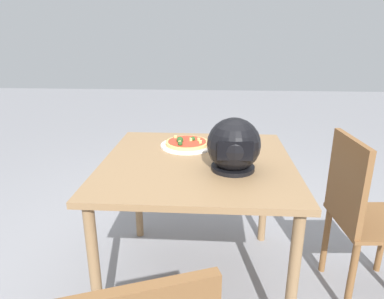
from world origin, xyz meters
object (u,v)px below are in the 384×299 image
motorcycle_helmet (234,146)px  chair_side (360,210)px  dining_table (197,176)px  pizza (187,142)px

motorcycle_helmet → chair_side: size_ratio=0.29×
dining_table → motorcycle_helmet: (-0.18, 0.12, 0.21)m
pizza → motorcycle_helmet: motorcycle_helmet is taller
pizza → chair_side: (-0.93, 0.26, -0.27)m
motorcycle_helmet → chair_side: motorcycle_helmet is taller
motorcycle_helmet → pizza: bearing=-53.7°
motorcycle_helmet → chair_side: 0.77m
dining_table → chair_side: bearing=177.6°
pizza → chair_side: bearing=164.4°
dining_table → motorcycle_helmet: 0.30m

